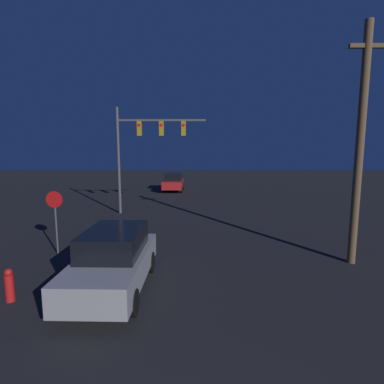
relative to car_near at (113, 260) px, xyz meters
name	(u,v)px	position (x,y,z in m)	size (l,w,h in m)	color
car_near	(113,260)	(0.00, 0.00, 0.00)	(1.99, 4.41, 1.78)	#99999E
car_far	(173,182)	(0.21, 21.57, 0.00)	(1.97, 4.40, 1.78)	#B21E1E
traffic_signal_mast	(143,141)	(-0.91, 10.74, 3.73)	(5.64, 0.30, 6.75)	#4C4C51
stop_sign	(55,211)	(-3.05, 2.96, 0.82)	(0.64, 0.07, 2.52)	#4C4C51
utility_pole	(360,144)	(8.13, 2.20, 3.39)	(1.21, 0.28, 8.37)	brown
fire_hydrant	(9,285)	(-2.66, -0.74, -0.45)	(0.24, 0.24, 0.93)	red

